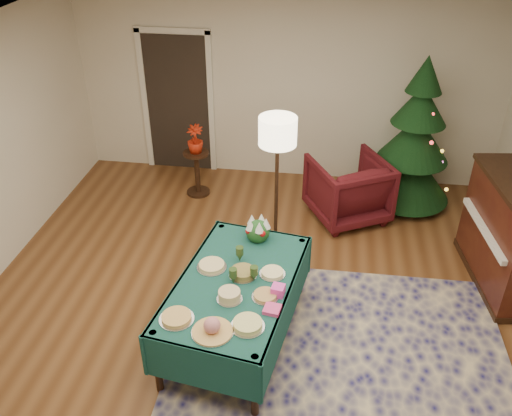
# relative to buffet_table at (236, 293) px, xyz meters

# --- Properties ---
(room_shell) EXTENTS (7.00, 7.00, 7.00)m
(room_shell) POSITION_rel_buffet_table_xyz_m (0.13, -0.01, 0.78)
(room_shell) COLOR #593319
(room_shell) RESTS_ON ground
(doorway) EXTENTS (1.08, 0.04, 2.16)m
(doorway) POSITION_rel_buffet_table_xyz_m (-1.47, 3.47, 0.53)
(doorway) COLOR black
(doorway) RESTS_ON ground
(buffet_table) EXTENTS (1.34, 1.97, 0.71)m
(buffet_table) POSITION_rel_buffet_table_xyz_m (0.00, 0.00, 0.00)
(buffet_table) COLOR black
(buffet_table) RESTS_ON ground
(platter_0) EXTENTS (0.30, 0.30, 0.04)m
(platter_0) POSITION_rel_buffet_table_xyz_m (-0.41, -0.57, 0.16)
(platter_0) COLOR silver
(platter_0) RESTS_ON buffet_table
(platter_1) EXTENTS (0.35, 0.35, 0.15)m
(platter_1) POSITION_rel_buffet_table_xyz_m (-0.07, -0.68, 0.20)
(platter_1) COLOR silver
(platter_1) RESTS_ON buffet_table
(platter_2) EXTENTS (0.29, 0.29, 0.06)m
(platter_2) POSITION_rel_buffet_table_xyz_m (0.20, -0.57, 0.17)
(platter_2) COLOR silver
(platter_2) RESTS_ON buffet_table
(platter_3) EXTENTS (0.23, 0.23, 0.10)m
(platter_3) POSITION_rel_buffet_table_xyz_m (-0.01, -0.26, 0.19)
(platter_3) COLOR silver
(platter_3) RESTS_ON buffet_table
(platter_4) EXTENTS (0.25, 0.25, 0.04)m
(platter_4) POSITION_rel_buffet_table_xyz_m (0.30, -0.18, 0.16)
(platter_4) COLOR silver
(platter_4) RESTS_ON buffet_table
(platter_5) EXTENTS (0.29, 0.29, 0.05)m
(platter_5) POSITION_rel_buffet_table_xyz_m (-0.26, 0.17, 0.16)
(platter_5) COLOR silver
(platter_5) RESTS_ON buffet_table
(platter_6) EXTENTS (0.27, 0.27, 0.07)m
(platter_6) POSITION_rel_buffet_table_xyz_m (0.05, 0.09, 0.17)
(platter_6) COLOR silver
(platter_6) RESTS_ON buffet_table
(platter_7) EXTENTS (0.25, 0.25, 0.04)m
(platter_7) POSITION_rel_buffet_table_xyz_m (0.33, 0.15, 0.16)
(platter_7) COLOR silver
(platter_7) RESTS_ON buffet_table
(goblet_0) EXTENTS (0.08, 0.08, 0.17)m
(goblet_0) POSITION_rel_buffet_table_xyz_m (-0.01, 0.31, 0.23)
(goblet_0) COLOR #2D471E
(goblet_0) RESTS_ON buffet_table
(goblet_1) EXTENTS (0.08, 0.08, 0.17)m
(goblet_1) POSITION_rel_buffet_table_xyz_m (0.17, 0.03, 0.23)
(goblet_1) COLOR #2D471E
(goblet_1) RESTS_ON buffet_table
(goblet_2) EXTENTS (0.08, 0.08, 0.17)m
(goblet_2) POSITION_rel_buffet_table_xyz_m (-0.02, -0.03, 0.23)
(goblet_2) COLOR #2D471E
(goblet_2) RESTS_ON buffet_table
(napkin_stack) EXTENTS (0.16, 0.16, 0.04)m
(napkin_stack) POSITION_rel_buffet_table_xyz_m (0.39, -0.35, 0.16)
(napkin_stack) COLOR #EE428D
(napkin_stack) RESTS_ON buffet_table
(gift_box) EXTENTS (0.13, 0.13, 0.09)m
(gift_box) POSITION_rel_buffet_table_xyz_m (0.41, -0.13, 0.19)
(gift_box) COLOR #FA45C2
(gift_box) RESTS_ON buffet_table
(centerpiece) EXTENTS (0.26, 0.26, 0.29)m
(centerpiece) POSITION_rel_buffet_table_xyz_m (0.11, 0.70, 0.27)
(centerpiece) COLOR #1E4C1E
(centerpiece) RESTS_ON buffet_table
(armchair) EXTENTS (1.20, 1.17, 0.93)m
(armchair) POSITION_rel_buffet_table_xyz_m (1.07, 2.39, -0.10)
(armchair) COLOR #490F15
(armchair) RESTS_ON ground
(floor_lamp) EXTENTS (0.42, 0.42, 1.74)m
(floor_lamp) POSITION_rel_buffet_table_xyz_m (0.21, 1.51, 0.90)
(floor_lamp) COLOR #A57F3F
(floor_lamp) RESTS_ON ground
(side_table) EXTENTS (0.36, 0.36, 0.65)m
(side_table) POSITION_rel_buffet_table_xyz_m (-1.04, 2.70, -0.25)
(side_table) COLOR black
(side_table) RESTS_ON ground
(potted_plant) EXTENTS (0.22, 0.40, 0.22)m
(potted_plant) POSITION_rel_buffet_table_xyz_m (-1.04, 2.70, 0.19)
(potted_plant) COLOR #A9200C
(potted_plant) RESTS_ON side_table
(christmas_tree) EXTENTS (1.51, 1.51, 2.07)m
(christmas_tree) POSITION_rel_buffet_table_xyz_m (1.89, 2.89, 0.36)
(christmas_tree) COLOR black
(christmas_tree) RESTS_ON ground
(piano) EXTENTS (0.85, 1.51, 1.25)m
(piano) POSITION_rel_buffet_table_xyz_m (2.81, 1.29, 0.04)
(piano) COLOR black
(piano) RESTS_ON ground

